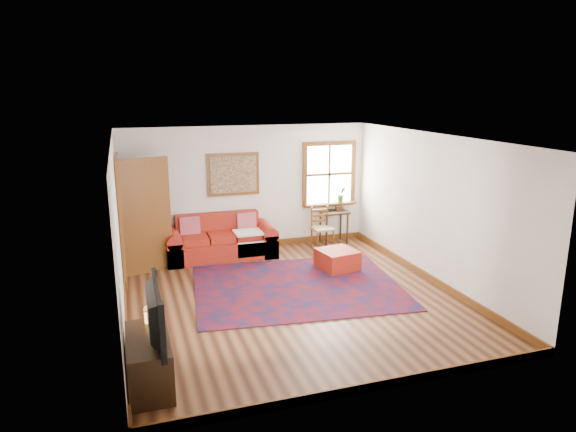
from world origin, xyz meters
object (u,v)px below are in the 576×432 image
object	(u,v)px
side_table	(334,217)
media_cabinet	(149,361)
red_leather_sofa	(221,243)
ladder_back_chair	(322,226)
red_ottoman	(337,260)

from	to	relation	value
side_table	media_cabinet	xyz separation A→B (m)	(-4.05, -4.37, -0.28)
red_leather_sofa	ladder_back_chair	world-z (taller)	ladder_back_chair
ladder_back_chair	media_cabinet	distance (m)	5.49
side_table	ladder_back_chair	world-z (taller)	ladder_back_chair
red_leather_sofa	media_cabinet	world-z (taller)	red_leather_sofa
red_leather_sofa	ladder_back_chair	xyz separation A→B (m)	(2.07, -0.10, 0.19)
red_ottoman	ladder_back_chair	size ratio (longest dim) A/B	0.73
ladder_back_chair	red_leather_sofa	bearing A→B (deg)	177.34
red_leather_sofa	side_table	world-z (taller)	red_leather_sofa
side_table	media_cabinet	distance (m)	5.97
red_ottoman	side_table	size ratio (longest dim) A/B	0.92
side_table	ladder_back_chair	xyz separation A→B (m)	(-0.39, -0.29, -0.10)
red_leather_sofa	media_cabinet	size ratio (longest dim) A/B	2.05
red_leather_sofa	red_ottoman	size ratio (longest dim) A/B	3.32
side_table	ladder_back_chair	distance (m)	0.50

